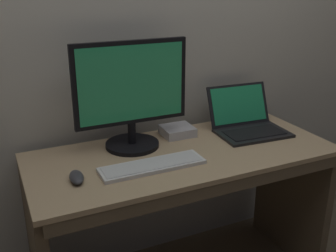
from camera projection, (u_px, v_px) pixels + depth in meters
The scene contains 6 objects.
desk at pixel (183, 200), 1.97m from camera, with size 1.43×0.61×0.77m.
laptop_black at pixel (248, 122), 2.12m from camera, with size 0.37×0.34×0.22m.
external_monitor at pixel (131, 96), 1.85m from camera, with size 0.54×0.26×0.51m.
wired_keyboard at pixel (152, 166), 1.73m from camera, with size 0.46×0.13×0.02m.
computer_mouse at pixel (77, 177), 1.61m from camera, with size 0.06×0.12×0.03m, color #38383D.
external_drive_box at pixel (177, 131), 2.08m from camera, with size 0.16×0.15×0.05m, color silver.
Camera 1 is at (-0.79, -1.54, 1.54)m, focal length 43.09 mm.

